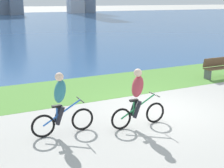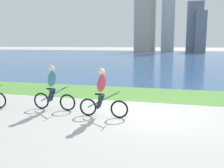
% 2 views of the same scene
% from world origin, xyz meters
% --- Properties ---
extents(ground_plane, '(300.00, 300.00, 0.00)m').
position_xyz_m(ground_plane, '(0.00, 0.00, 0.00)').
color(ground_plane, '#B2AFA8').
extents(grass_strip_bayside, '(120.00, 3.44, 0.01)m').
position_xyz_m(grass_strip_bayside, '(0.00, 3.42, 0.00)').
color(grass_strip_bayside, '#59933D').
rests_on(grass_strip_bayside, ground).
extents(cyclist_lead, '(1.70, 0.52, 1.65)m').
position_xyz_m(cyclist_lead, '(-1.34, -0.80, 0.83)').
color(cyclist_lead, black).
rests_on(cyclist_lead, ground).
extents(cyclist_trailing, '(1.69, 0.52, 1.66)m').
position_xyz_m(cyclist_trailing, '(-3.38, -0.37, 0.83)').
color(cyclist_trailing, black).
rests_on(cyclist_trailing, ground).
extents(bench_near_path, '(1.50, 0.47, 0.90)m').
position_xyz_m(bench_near_path, '(4.79, 2.43, 0.45)').
color(bench_near_path, brown).
rests_on(bench_near_path, ground).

